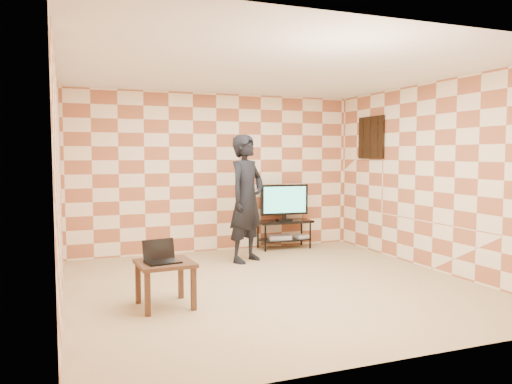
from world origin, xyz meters
TOP-DOWN VIEW (x-y plane):
  - floor at (0.00, 0.00)m, footprint 5.00×5.00m
  - wall_back at (0.00, 2.50)m, footprint 5.00×0.02m
  - wall_front at (0.00, -2.50)m, footprint 5.00×0.02m
  - wall_left at (-2.50, 0.00)m, footprint 0.02×5.00m
  - wall_right at (2.50, 0.00)m, footprint 0.02×5.00m
  - ceiling at (0.00, 0.00)m, footprint 5.00×5.00m
  - wall_art at (2.47, 1.55)m, footprint 0.04×0.72m
  - tv_stand at (1.16, 2.24)m, footprint 0.97×0.44m
  - tv at (1.16, 2.24)m, footprint 0.88×0.18m
  - dvd_player at (1.07, 2.25)m, footprint 0.44×0.35m
  - game_console at (1.50, 2.23)m, footprint 0.26×0.21m
  - side_table at (-1.45, -0.40)m, footprint 0.62×0.62m
  - laptop at (-1.49, -0.42)m, footprint 0.40×0.34m
  - person at (0.17, 1.47)m, footprint 0.86×0.79m

SIDE VIEW (x-z plane):
  - floor at x=0.00m, z-range 0.00..0.00m
  - game_console at x=1.50m, z-range 0.17..0.23m
  - dvd_player at x=1.07m, z-range 0.17..0.24m
  - tv_stand at x=1.16m, z-range 0.12..0.62m
  - side_table at x=-1.45m, z-range 0.16..0.66m
  - laptop at x=-1.49m, z-range 0.43..0.67m
  - tv at x=1.16m, z-range 0.53..1.17m
  - person at x=0.17m, z-range 0.00..1.97m
  - wall_back at x=0.00m, z-range 0.00..2.70m
  - wall_front at x=0.00m, z-range 0.00..2.70m
  - wall_left at x=-2.50m, z-range 0.00..2.70m
  - wall_right at x=2.50m, z-range 0.00..2.70m
  - wall_art at x=2.47m, z-range 1.59..2.31m
  - ceiling at x=0.00m, z-range 2.69..2.71m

